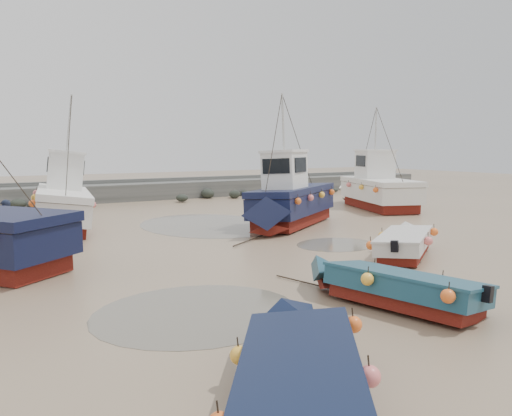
# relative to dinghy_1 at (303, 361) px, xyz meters

# --- Properties ---
(ground) EXTENTS (120.00, 120.00, 0.00)m
(ground) POSITION_rel_dinghy_1_xyz_m (3.88, 7.24, -0.55)
(ground) COLOR #977E63
(ground) RESTS_ON ground
(seawall) EXTENTS (60.00, 4.92, 1.50)m
(seawall) POSITION_rel_dinghy_1_xyz_m (3.93, 29.23, 0.08)
(seawall) COLOR slate
(seawall) RESTS_ON ground
(puddle_a) EXTENTS (4.84, 4.84, 0.01)m
(puddle_a) POSITION_rel_dinghy_1_xyz_m (0.21, 4.39, -0.54)
(puddle_a) COLOR #635E51
(puddle_a) RESTS_ON ground
(puddle_b) EXTENTS (3.24, 3.24, 0.01)m
(puddle_b) POSITION_rel_dinghy_1_xyz_m (8.21, 8.96, -0.54)
(puddle_b) COLOR #635E51
(puddle_b) RESTS_ON ground
(puddle_d) EXTENTS (6.44, 6.44, 0.01)m
(puddle_d) POSITION_rel_dinghy_1_xyz_m (6.12, 16.08, -0.54)
(puddle_d) COLOR #635E51
(puddle_d) RESTS_ON ground
(dinghy_1) EXTENTS (4.22, 5.38, 1.43)m
(dinghy_1) POSITION_rel_dinghy_1_xyz_m (0.00, 0.00, 0.00)
(dinghy_1) COLOR maroon
(dinghy_1) RESTS_ON ground
(dinghy_2) EXTENTS (2.67, 5.86, 1.43)m
(dinghy_2) POSITION_rel_dinghy_1_xyz_m (4.41, 2.50, 0.00)
(dinghy_2) COLOR maroon
(dinghy_2) RESTS_ON ground
(dinghy_3) EXTENTS (5.42, 4.01, 1.43)m
(dinghy_3) POSITION_rel_dinghy_1_xyz_m (9.13, 6.25, -0.00)
(dinghy_3) COLOR maroon
(dinghy_3) RESTS_ON ground
(cabin_boat_1) EXTENTS (3.48, 9.57, 6.22)m
(cabin_boat_1) POSITION_rel_dinghy_1_xyz_m (-0.30, 18.69, 0.82)
(cabin_boat_1) COLOR maroon
(cabin_boat_1) RESTS_ON ground
(cabin_boat_2) EXTENTS (8.43, 6.05, 6.22)m
(cabin_boat_2) POSITION_rel_dinghy_1_xyz_m (9.13, 13.52, 0.82)
(cabin_boat_2) COLOR maroon
(cabin_boat_2) RESTS_ON ground
(cabin_boat_3) EXTENTS (5.12, 9.41, 6.22)m
(cabin_boat_3) POSITION_rel_dinghy_1_xyz_m (18.09, 16.92, 0.82)
(cabin_boat_3) COLOR maroon
(cabin_boat_3) RESTS_ON ground
(person) EXTENTS (0.73, 0.52, 1.87)m
(person) POSITION_rel_dinghy_1_xyz_m (-2.87, 14.57, -0.55)
(person) COLOR #192033
(person) RESTS_ON ground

